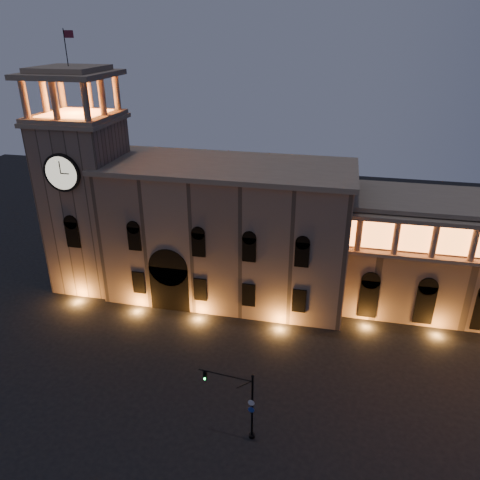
{
  "coord_description": "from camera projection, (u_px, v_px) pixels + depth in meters",
  "views": [
    {
      "loc": [
        11.16,
        -30.93,
        32.78
      ],
      "look_at": [
        0.93,
        16.0,
        10.59
      ],
      "focal_mm": 35.0,
      "sensor_mm": 36.0,
      "label": 1
    }
  ],
  "objects": [
    {
      "name": "traffic_light",
      "position": [
        243.0,
        403.0,
        39.58
      ],
      "size": [
        5.02,
        0.86,
        6.91
      ],
      "rotation": [
        0.0,
        0.0,
        -0.11
      ],
      "color": "black",
      "rests_on": "ground"
    },
    {
      "name": "government_building",
      "position": [
        227.0,
        232.0,
        59.52
      ],
      "size": [
        30.8,
        12.8,
        17.6
      ],
      "color": "#856B57",
      "rests_on": "ground"
    },
    {
      "name": "ground",
      "position": [
        194.0,
        413.0,
        43.34
      ],
      "size": [
        160.0,
        160.0,
        0.0
      ],
      "primitive_type": "plane",
      "color": "black",
      "rests_on": "ground"
    },
    {
      "name": "clock_tower",
      "position": [
        87.0,
        196.0,
        60.67
      ],
      "size": [
        9.8,
        9.8,
        32.4
      ],
      "color": "#856B57",
      "rests_on": "ground"
    }
  ]
}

